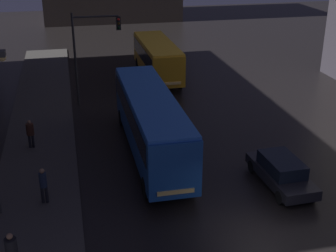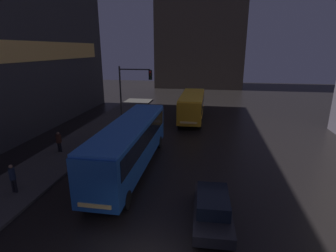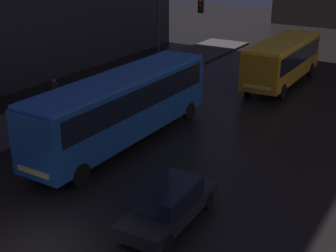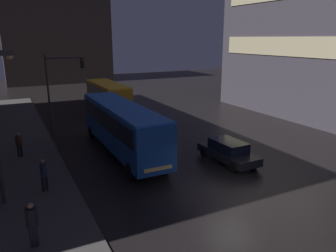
# 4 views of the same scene
# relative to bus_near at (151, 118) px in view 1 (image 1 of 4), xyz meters

# --- Properties ---
(ground_plane) EXTENTS (120.00, 120.00, 0.00)m
(ground_plane) POSITION_rel_bus_near_xyz_m (2.90, -8.65, -2.11)
(ground_plane) COLOR black
(sidewalk_left) EXTENTS (4.00, 48.00, 0.15)m
(sidewalk_left) POSITION_rel_bus_near_xyz_m (-6.10, 1.35, -2.03)
(sidewalk_left) COLOR #3D3A38
(sidewalk_left) RESTS_ON ground
(bus_near) EXTENTS (2.46, 11.76, 3.42)m
(bus_near) POSITION_rel_bus_near_xyz_m (0.00, 0.00, 0.00)
(bus_near) COLOR #194793
(bus_near) RESTS_ON ground
(bus_far) EXTENTS (2.57, 9.13, 3.07)m
(bus_far) POSITION_rel_bus_near_xyz_m (3.10, 13.82, -0.22)
(bus_far) COLOR orange
(bus_far) RESTS_ON ground
(car_taxi) EXTENTS (1.94, 4.56, 1.45)m
(car_taxi) POSITION_rel_bus_near_xyz_m (5.51, -4.77, -1.37)
(car_taxi) COLOR black
(car_taxi) RESTS_ON ground
(pedestrian_near) EXTENTS (0.60, 0.60, 1.82)m
(pedestrian_near) POSITION_rel_bus_near_xyz_m (-6.60, -8.94, -0.85)
(pedestrian_near) COLOR black
(pedestrian_near) RESTS_ON sidewalk_left
(pedestrian_mid) EXTENTS (0.60, 0.60, 1.66)m
(pedestrian_mid) POSITION_rel_bus_near_xyz_m (-6.51, 1.92, -0.96)
(pedestrian_mid) COLOR black
(pedestrian_mid) RESTS_ON sidewalk_left
(pedestrian_far) EXTENTS (0.36, 0.36, 1.72)m
(pedestrian_far) POSITION_rel_bus_near_xyz_m (-5.66, -4.18, -0.96)
(pedestrian_far) COLOR black
(pedestrian_far) RESTS_ON sidewalk_left
(traffic_light_main) EXTENTS (3.28, 0.35, 6.47)m
(traffic_light_main) POSITION_rel_bus_near_xyz_m (-2.52, 8.66, 2.25)
(traffic_light_main) COLOR #2D2D2D
(traffic_light_main) RESTS_ON ground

